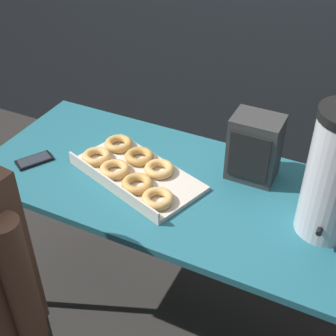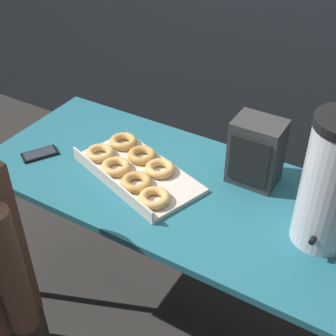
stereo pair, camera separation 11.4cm
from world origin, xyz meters
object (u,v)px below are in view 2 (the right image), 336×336
object	(u,v)px
cell_phone	(40,154)
space_heater	(256,152)
coffee_urn	(333,183)
donut_box	(134,169)

from	to	relation	value
cell_phone	space_heater	xyz separation A→B (m)	(0.79, 0.29, 0.12)
coffee_urn	space_heater	distance (m)	0.35
donut_box	space_heater	size ratio (longest dim) A/B	2.21
donut_box	space_heater	world-z (taller)	space_heater
donut_box	space_heater	distance (m)	0.46
donut_box	cell_phone	distance (m)	0.41
space_heater	cell_phone	bearing A→B (deg)	-159.87
donut_box	coffee_urn	size ratio (longest dim) A/B	1.19
coffee_urn	cell_phone	bearing A→B (deg)	-173.50
cell_phone	space_heater	world-z (taller)	space_heater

